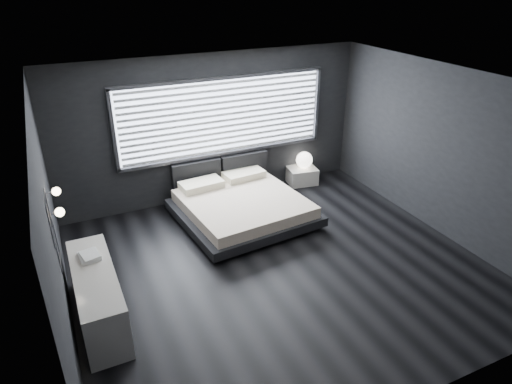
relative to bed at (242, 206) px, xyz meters
name	(u,v)px	position (x,y,z in m)	size (l,w,h in m)	color
room	(282,184)	(-0.07, -1.59, 1.13)	(6.04, 6.00, 2.80)	black
window	(224,117)	(0.13, 1.10, 1.34)	(4.14, 0.09, 1.52)	white
headboard	(221,170)	(0.00, 1.05, 0.30)	(1.96, 0.16, 0.52)	black
sconce_near	(59,212)	(-2.95, -1.54, 1.33)	(0.18, 0.11, 0.11)	silver
sconce_far	(56,191)	(-2.95, -0.94, 1.33)	(0.18, 0.11, 0.11)	silver
wall_art_upper	(49,218)	(-3.04, -2.14, 1.58)	(0.01, 0.48, 0.48)	#47474C
wall_art_lower	(57,245)	(-3.04, -1.89, 1.11)	(0.01, 0.48, 0.48)	#47474C
bed	(242,206)	(0.00, 0.00, 0.00)	(2.40, 2.31, 0.57)	black
nightstand	(302,175)	(1.78, 0.91, -0.09)	(0.59, 0.49, 0.34)	beige
orb_lamp	(304,160)	(1.82, 0.92, 0.25)	(0.34, 0.34, 0.34)	white
dresser	(98,296)	(-2.72, -1.62, 0.10)	(0.52, 1.81, 0.72)	beige
book_stack	(89,256)	(-2.72, -1.26, 0.49)	(0.28, 0.36, 0.07)	white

